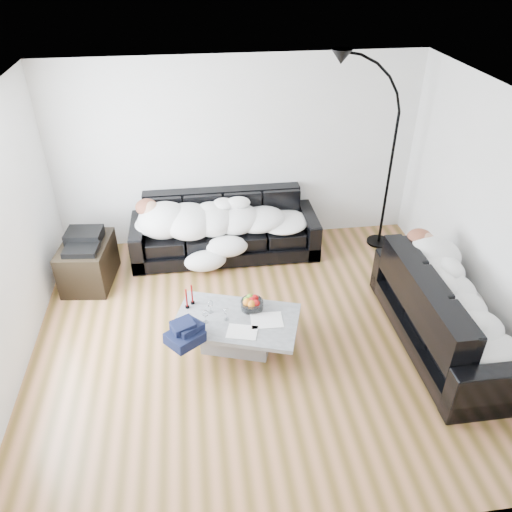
{
  "coord_description": "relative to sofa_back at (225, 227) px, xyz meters",
  "views": [
    {
      "loc": [
        -0.61,
        -4.17,
        3.87
      ],
      "look_at": [
        0.0,
        0.3,
        0.9
      ],
      "focal_mm": 35.0,
      "sensor_mm": 36.0,
      "label": 1
    }
  ],
  "objects": [
    {
      "name": "ground",
      "position": [
        0.23,
        -1.8,
        -0.42
      ],
      "size": [
        5.0,
        5.0,
        0.0
      ],
      "primitive_type": "plane",
      "color": "brown",
      "rests_on": "ground"
    },
    {
      "name": "wall_back",
      "position": [
        0.23,
        0.45,
        0.88
      ],
      "size": [
        5.0,
        0.02,
        2.6
      ],
      "primitive_type": "cube",
      "color": "silver",
      "rests_on": "ground"
    },
    {
      "name": "wall_right",
      "position": [
        2.73,
        -1.8,
        0.88
      ],
      "size": [
        0.02,
        4.5,
        2.6
      ],
      "primitive_type": "cube",
      "color": "silver",
      "rests_on": "ground"
    },
    {
      "name": "ceiling",
      "position": [
        0.23,
        -1.8,
        2.18
      ],
      "size": [
        5.0,
        5.0,
        0.0
      ],
      "primitive_type": "plane",
      "color": "white",
      "rests_on": "ground"
    },
    {
      "name": "sofa_back",
      "position": [
        0.0,
        0.0,
        0.0
      ],
      "size": [
        2.55,
        0.88,
        0.83
      ],
      "primitive_type": "cube",
      "color": "black",
      "rests_on": "ground"
    },
    {
      "name": "sofa_right",
      "position": [
        2.24,
        -2.15,
        0.03
      ],
      "size": [
        0.94,
        2.19,
        0.89
      ],
      "primitive_type": "cube",
      "rotation": [
        0.0,
        0.0,
        1.57
      ],
      "color": "black",
      "rests_on": "ground"
    },
    {
      "name": "sleeper_back",
      "position": [
        -0.0,
        -0.05,
        0.22
      ],
      "size": [
        2.16,
        0.75,
        0.43
      ],
      "primitive_type": null,
      "color": "white",
      "rests_on": "sofa_back"
    },
    {
      "name": "sleeper_right",
      "position": [
        2.24,
        -2.15,
        0.23
      ],
      "size": [
        0.79,
        1.87,
        0.46
      ],
      "primitive_type": null,
      "rotation": [
        0.0,
        0.0,
        1.57
      ],
      "color": "white",
      "rests_on": "sofa_right"
    },
    {
      "name": "teal_cushion",
      "position": [
        2.18,
        -1.47,
        0.3
      ],
      "size": [
        0.42,
        0.38,
        0.2
      ],
      "primitive_type": "ellipsoid",
      "rotation": [
        0.0,
        0.0,
        0.24
      ],
      "color": "#0A424B",
      "rests_on": "sofa_right"
    },
    {
      "name": "coffee_table",
      "position": [
        -0.03,
        -1.9,
        -0.23
      ],
      "size": [
        1.48,
        1.13,
        0.38
      ],
      "primitive_type": "cube",
      "rotation": [
        0.0,
        0.0,
        -0.32
      ],
      "color": "#939699",
      "rests_on": "ground"
    },
    {
      "name": "fruit_bowl",
      "position": [
        0.15,
        -1.75,
        0.04
      ],
      "size": [
        0.3,
        0.3,
        0.15
      ],
      "primitive_type": "cylinder",
      "rotation": [
        0.0,
        0.0,
        -0.25
      ],
      "color": "white",
      "rests_on": "coffee_table"
    },
    {
      "name": "wine_glass_a",
      "position": [
        -0.3,
        -1.76,
        0.04
      ],
      "size": [
        0.08,
        0.08,
        0.16
      ],
      "primitive_type": "cylinder",
      "rotation": [
        0.0,
        0.0,
        0.26
      ],
      "color": "white",
      "rests_on": "coffee_table"
    },
    {
      "name": "wine_glass_b",
      "position": [
        -0.36,
        -1.91,
        0.04
      ],
      "size": [
        0.07,
        0.07,
        0.16
      ],
      "primitive_type": "cylinder",
      "rotation": [
        0.0,
        0.0,
        0.04
      ],
      "color": "white",
      "rests_on": "coffee_table"
    },
    {
      "name": "wine_glass_c",
      "position": [
        -0.14,
        -1.9,
        0.04
      ],
      "size": [
        0.07,
        0.07,
        0.15
      ],
      "primitive_type": "cylinder",
      "rotation": [
        0.0,
        0.0,
        -0.19
      ],
      "color": "white",
      "rests_on": "coffee_table"
    },
    {
      "name": "candle_left",
      "position": [
        -0.55,
        -1.64,
        0.09
      ],
      "size": [
        0.05,
        0.05,
        0.25
      ],
      "primitive_type": "cylinder",
      "rotation": [
        0.0,
        0.0,
        0.06
      ],
      "color": "maroon",
      "rests_on": "coffee_table"
    },
    {
      "name": "candle_right",
      "position": [
        -0.49,
        -1.58,
        0.09
      ],
      "size": [
        0.05,
        0.05,
        0.25
      ],
      "primitive_type": "cylinder",
      "rotation": [
        0.0,
        0.0,
        0.13
      ],
      "color": "maroon",
      "rests_on": "coffee_table"
    },
    {
      "name": "newspaper_a",
      "position": [
        0.28,
        -1.97,
        -0.03
      ],
      "size": [
        0.35,
        0.27,
        0.01
      ],
      "primitive_type": "cube",
      "rotation": [
        0.0,
        0.0,
        -0.03
      ],
      "color": "silver",
      "rests_on": "coffee_table"
    },
    {
      "name": "newspaper_b",
      "position": [
        0.0,
        -2.12,
        -0.03
      ],
      "size": [
        0.36,
        0.3,
        0.01
      ],
      "primitive_type": "cube",
      "rotation": [
        0.0,
        0.0,
        -0.27
      ],
      "color": "silver",
      "rests_on": "coffee_table"
    },
    {
      "name": "navy_jacket",
      "position": [
        -0.54,
        -2.16,
        0.14
      ],
      "size": [
        0.46,
        0.43,
        0.18
      ],
      "primitive_type": null,
      "rotation": [
        0.0,
        0.0,
        0.4
      ],
      "color": "black",
      "rests_on": "coffee_table"
    },
    {
      "name": "shoes",
      "position": [
        0.22,
        -1.59,
        -0.37
      ],
      "size": [
        0.48,
        0.37,
        0.1
      ],
      "primitive_type": null,
      "rotation": [
        0.0,
        0.0,
        0.09
      ],
      "color": "#472311",
      "rests_on": "ground"
    },
    {
      "name": "av_cabinet",
      "position": [
        -1.8,
        -0.44,
        -0.13
      ],
      "size": [
        0.67,
        0.9,
        0.57
      ],
      "primitive_type": "cube",
      "rotation": [
        0.0,
        0.0,
        -0.12
      ],
      "color": "black",
      "rests_on": "ground"
    },
    {
      "name": "stereo",
      "position": [
        -1.8,
        -0.44,
        0.22
      ],
      "size": [
        0.47,
        0.39,
        0.13
      ],
      "primitive_type": "cube",
      "rotation": [
        0.0,
        0.0,
        -0.11
      ],
      "color": "black",
      "rests_on": "av_cabinet"
    },
    {
      "name": "floor_lamp",
      "position": [
        2.25,
        -0.03,
        0.77
      ],
      "size": [
        0.92,
        0.52,
        2.38
      ],
      "primitive_type": null,
      "rotation": [
        0.0,
        0.0,
        0.21
      ],
      "color": "black",
      "rests_on": "ground"
    }
  ]
}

